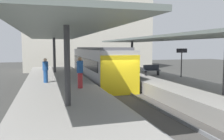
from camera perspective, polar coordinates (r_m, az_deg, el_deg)
The scene contains 15 objects.
ground_plane at distance 15.16m, azimuth 1.98°, elevation -6.97°, with size 80.00×80.00×0.00m, color #383835.
platform_left at distance 14.35m, azimuth -12.66°, elevation -5.79°, with size 4.40×28.00×1.00m, color gray.
platform_right at distance 16.62m, azimuth 14.56°, elevation -4.26°, with size 4.40×28.00×1.00m, color gray.
track_ballast at distance 15.13m, azimuth 1.98°, elevation -6.60°, with size 3.20×28.00×0.20m, color #423F3D.
rail_near_side at distance 14.89m, azimuth -0.66°, elevation -6.13°, with size 0.08×28.00×0.14m, color slate.
rail_far_side at distance 15.34m, azimuth 4.55°, elevation -5.80°, with size 0.08×28.00×0.14m, color slate.
commuter_train at distance 20.95m, azimuth -3.42°, elevation 1.33°, with size 2.78×12.92×3.10m.
canopy_left at distance 15.49m, azimuth -13.30°, elevation 8.82°, with size 4.18×21.00×3.33m.
canopy_right at distance 17.60m, azimuth 12.50°, elevation 7.50°, with size 4.18×21.00×3.03m.
platform_bench at distance 19.26m, azimuth 9.79°, elevation 0.09°, with size 1.40×0.41×0.86m.
platform_sign at distance 18.53m, azimuth 16.85°, elevation 3.30°, with size 0.90×0.08×2.21m.
passenger_near_bench at distance 15.65m, azimuth -16.13°, elevation -0.00°, with size 0.36×0.36×1.60m.
passenger_mid_platform at distance 21.69m, azimuth 6.21°, elevation 1.95°, with size 0.36×0.36×1.75m.
passenger_far_end at distance 13.11m, azimuth -7.92°, elevation -0.49°, with size 0.36×0.36×1.77m.
station_building_backdrop at distance 34.68m, azimuth -5.90°, elevation 9.29°, with size 18.00×6.00×11.00m, color beige.
Camera 1 is at (-4.63, -14.04, 3.33)m, focal length 36.97 mm.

